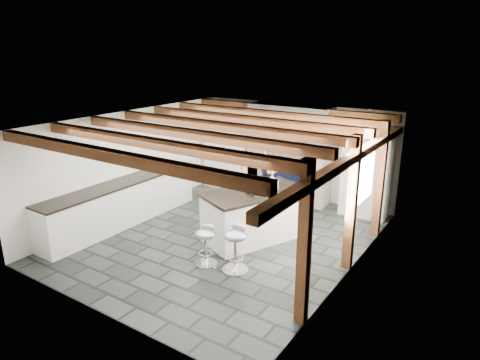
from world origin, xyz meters
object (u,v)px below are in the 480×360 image
Objects in this scene: bar_stool_far at (206,240)px; kitchen_island at (255,214)px; range_cooker at (288,181)px; bar_stool_near at (236,243)px.

kitchen_island is at bearing 66.28° from bar_stool_far.
bar_stool_near is (0.91, -3.63, 0.05)m from range_cooker.
bar_stool_far is (0.36, -3.73, -0.02)m from range_cooker.
range_cooker reaches higher than bar_stool_near.
bar_stool_near is (0.40, -1.26, 0.01)m from kitchen_island.
range_cooker is at bearing 77.91° from bar_stool_far.
range_cooker is 3.74m from bar_stool_near.
range_cooker is 1.21× the size of bar_stool_near.
kitchen_island reaches higher than bar_stool_near.
kitchen_island is 1.37m from bar_stool_far.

